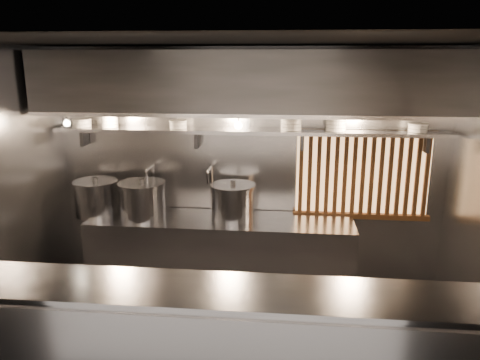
% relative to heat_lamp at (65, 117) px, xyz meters
% --- Properties ---
extents(floor, '(4.50, 4.50, 0.00)m').
position_rel_heat_lamp_xyz_m(floor, '(1.90, -0.85, -2.07)').
color(floor, black).
rests_on(floor, ground).
extents(ceiling, '(4.50, 4.50, 0.00)m').
position_rel_heat_lamp_xyz_m(ceiling, '(1.90, -0.85, 0.73)').
color(ceiling, black).
rests_on(ceiling, wall_back).
extents(wall_back, '(4.50, 0.00, 4.50)m').
position_rel_heat_lamp_xyz_m(wall_back, '(1.90, 0.65, -0.67)').
color(wall_back, gray).
rests_on(wall_back, floor).
extents(cooking_bench, '(3.00, 0.70, 0.90)m').
position_rel_heat_lamp_xyz_m(cooking_bench, '(1.60, 0.28, -1.62)').
color(cooking_bench, '#A1A1A7').
rests_on(cooking_bench, floor).
extents(bowl_shelf, '(4.40, 0.34, 0.04)m').
position_rel_heat_lamp_xyz_m(bowl_shelf, '(1.90, 0.47, -0.19)').
color(bowl_shelf, '#A1A1A7').
rests_on(bowl_shelf, wall_back).
extents(exhaust_hood, '(4.40, 0.81, 0.65)m').
position_rel_heat_lamp_xyz_m(exhaust_hood, '(1.90, 0.25, 0.36)').
color(exhaust_hood, '#2D2D30').
rests_on(exhaust_hood, ceiling).
extents(wood_screen, '(1.56, 0.09, 1.04)m').
position_rel_heat_lamp_xyz_m(wood_screen, '(3.20, 0.60, -0.69)').
color(wood_screen, '#FAB970').
rests_on(wood_screen, wall_back).
extents(faucet_left, '(0.04, 0.30, 0.50)m').
position_rel_heat_lamp_xyz_m(faucet_left, '(0.75, 0.52, -0.76)').
color(faucet_left, silver).
rests_on(faucet_left, wall_back).
extents(faucet_right, '(0.04, 0.30, 0.50)m').
position_rel_heat_lamp_xyz_m(faucet_right, '(1.45, 0.52, -0.76)').
color(faucet_right, silver).
rests_on(faucet_right, wall_back).
extents(heat_lamp, '(0.25, 0.35, 0.20)m').
position_rel_heat_lamp_xyz_m(heat_lamp, '(0.00, 0.00, 0.00)').
color(heat_lamp, '#A1A1A7').
rests_on(heat_lamp, exhaust_hood).
extents(pendant_bulb, '(0.09, 0.09, 0.19)m').
position_rel_heat_lamp_xyz_m(pendant_bulb, '(1.80, 0.35, -0.11)').
color(pendant_bulb, '#2D2D30').
rests_on(pendant_bulb, exhaust_hood).
extents(stock_pot_left, '(0.67, 0.67, 0.45)m').
position_rel_heat_lamp_xyz_m(stock_pot_left, '(0.15, 0.29, -0.96)').
color(stock_pot_left, '#A1A1A7').
rests_on(stock_pot_left, cooking_bench).
extents(stock_pot_mid, '(0.63, 0.63, 0.46)m').
position_rel_heat_lamp_xyz_m(stock_pot_mid, '(0.71, 0.24, -0.96)').
color(stock_pot_mid, '#A1A1A7').
rests_on(stock_pot_mid, cooking_bench).
extents(stock_pot_right, '(0.53, 0.53, 0.44)m').
position_rel_heat_lamp_xyz_m(stock_pot_right, '(1.74, 0.31, -0.96)').
color(stock_pot_right, '#A1A1A7').
rests_on(stock_pot_right, cooking_bench).
extents(bowl_stack_0, '(0.23, 0.23, 0.09)m').
position_rel_heat_lamp_xyz_m(bowl_stack_0, '(-0.03, 0.47, -0.12)').
color(bowl_stack_0, white).
rests_on(bowl_stack_0, bowl_shelf).
extents(bowl_stack_1, '(0.20, 0.20, 0.17)m').
position_rel_heat_lamp_xyz_m(bowl_stack_1, '(0.30, 0.47, -0.08)').
color(bowl_stack_1, white).
rests_on(bowl_stack_1, bowl_shelf).
extents(bowl_stack_2, '(0.21, 0.21, 0.09)m').
position_rel_heat_lamp_xyz_m(bowl_stack_2, '(1.10, 0.47, -0.12)').
color(bowl_stack_2, white).
rests_on(bowl_stack_2, bowl_shelf).
extents(bowl_stack_3, '(0.24, 0.24, 0.13)m').
position_rel_heat_lamp_xyz_m(bowl_stack_3, '(2.37, 0.47, -0.10)').
color(bowl_stack_3, white).
rests_on(bowl_stack_3, bowl_shelf).
extents(bowl_stack_4, '(0.24, 0.24, 0.17)m').
position_rel_heat_lamp_xyz_m(bowl_stack_4, '(2.85, 0.47, -0.08)').
color(bowl_stack_4, white).
rests_on(bowl_stack_4, bowl_shelf).
extents(bowl_stack_5, '(0.22, 0.22, 0.09)m').
position_rel_heat_lamp_xyz_m(bowl_stack_5, '(3.72, 0.47, -0.12)').
color(bowl_stack_5, white).
rests_on(bowl_stack_5, bowl_shelf).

